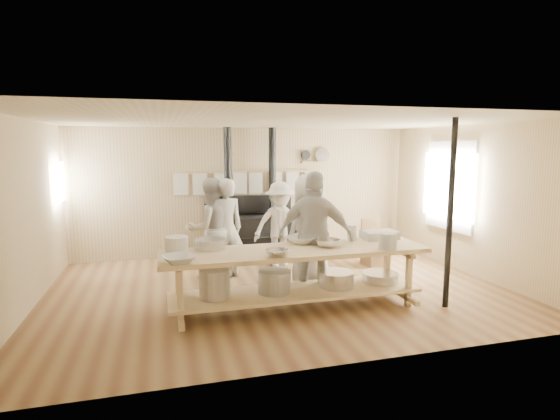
{
  "coord_description": "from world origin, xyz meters",
  "views": [
    {
      "loc": [
        -1.71,
        -6.38,
        2.2
      ],
      "look_at": [
        0.08,
        0.2,
        1.23
      ],
      "focal_mm": 28.0,
      "sensor_mm": 36.0,
      "label": 1
    }
  ],
  "objects_px": {
    "roasting_pan": "(380,235)",
    "chair": "(375,251)",
    "cook_left": "(210,229)",
    "cook_far_left": "(225,229)",
    "cook_right": "(315,236)",
    "prep_table": "(295,273)",
    "stove": "(251,232)",
    "cook_center": "(309,230)",
    "cook_by_window": "(280,224)"
  },
  "relations": [
    {
      "from": "cook_right",
      "to": "chair",
      "type": "xyz_separation_m",
      "value": [
        1.74,
        1.5,
        -0.68
      ]
    },
    {
      "from": "prep_table",
      "to": "roasting_pan",
      "type": "xyz_separation_m",
      "value": [
        1.43,
        0.33,
        0.39
      ]
    },
    {
      "from": "prep_table",
      "to": "cook_center",
      "type": "relative_size",
      "value": 1.99
    },
    {
      "from": "stove",
      "to": "cook_by_window",
      "type": "height_order",
      "value": "stove"
    },
    {
      "from": "prep_table",
      "to": "roasting_pan",
      "type": "bearing_deg",
      "value": 13.01
    },
    {
      "from": "stove",
      "to": "chair",
      "type": "relative_size",
      "value": 2.98
    },
    {
      "from": "cook_far_left",
      "to": "chair",
      "type": "relative_size",
      "value": 1.95
    },
    {
      "from": "chair",
      "to": "roasting_pan",
      "type": "distance_m",
      "value": 1.8
    },
    {
      "from": "cook_far_left",
      "to": "cook_right",
      "type": "height_order",
      "value": "cook_right"
    },
    {
      "from": "cook_left",
      "to": "chair",
      "type": "bearing_deg",
      "value": 164.54
    },
    {
      "from": "cook_far_left",
      "to": "cook_center",
      "type": "height_order",
      "value": "cook_center"
    },
    {
      "from": "stove",
      "to": "cook_left",
      "type": "height_order",
      "value": "stove"
    },
    {
      "from": "prep_table",
      "to": "cook_far_left",
      "type": "bearing_deg",
      "value": 111.85
    },
    {
      "from": "cook_right",
      "to": "cook_by_window",
      "type": "distance_m",
      "value": 1.9
    },
    {
      "from": "cook_center",
      "to": "roasting_pan",
      "type": "relative_size",
      "value": 3.54
    },
    {
      "from": "cook_center",
      "to": "cook_by_window",
      "type": "relative_size",
      "value": 1.15
    },
    {
      "from": "roasting_pan",
      "to": "cook_right",
      "type": "bearing_deg",
      "value": 179.36
    },
    {
      "from": "prep_table",
      "to": "cook_left",
      "type": "distance_m",
      "value": 2.05
    },
    {
      "from": "stove",
      "to": "prep_table",
      "type": "height_order",
      "value": "stove"
    },
    {
      "from": "cook_left",
      "to": "cook_right",
      "type": "bearing_deg",
      "value": 116.7
    },
    {
      "from": "cook_left",
      "to": "cook_far_left",
      "type": "bearing_deg",
      "value": 152.35
    },
    {
      "from": "cook_left",
      "to": "cook_center",
      "type": "xyz_separation_m",
      "value": [
        1.48,
        -0.83,
        0.05
      ]
    },
    {
      "from": "cook_by_window",
      "to": "chair",
      "type": "bearing_deg",
      "value": -15.47
    },
    {
      "from": "roasting_pan",
      "to": "cook_by_window",
      "type": "bearing_deg",
      "value": 118.46
    },
    {
      "from": "roasting_pan",
      "to": "chair",
      "type": "bearing_deg",
      "value": 64.49
    },
    {
      "from": "prep_table",
      "to": "chair",
      "type": "distance_m",
      "value": 2.84
    },
    {
      "from": "cook_right",
      "to": "chair",
      "type": "relative_size",
      "value": 2.16
    },
    {
      "from": "stove",
      "to": "cook_by_window",
      "type": "xyz_separation_m",
      "value": [
        0.39,
        -0.78,
        0.27
      ]
    },
    {
      "from": "cook_left",
      "to": "cook_right",
      "type": "height_order",
      "value": "cook_right"
    },
    {
      "from": "stove",
      "to": "cook_left",
      "type": "bearing_deg",
      "value": -127.63
    },
    {
      "from": "cook_center",
      "to": "cook_left",
      "type": "bearing_deg",
      "value": -51.44
    },
    {
      "from": "roasting_pan",
      "to": "cook_far_left",
      "type": "bearing_deg",
      "value": 146.49
    },
    {
      "from": "stove",
      "to": "chair",
      "type": "distance_m",
      "value": 2.46
    },
    {
      "from": "cook_center",
      "to": "chair",
      "type": "distance_m",
      "value": 1.95
    },
    {
      "from": "stove",
      "to": "roasting_pan",
      "type": "height_order",
      "value": "stove"
    },
    {
      "from": "cook_left",
      "to": "roasting_pan",
      "type": "xyz_separation_m",
      "value": [
        2.38,
        -1.46,
        0.06
      ]
    },
    {
      "from": "prep_table",
      "to": "cook_far_left",
      "type": "distance_m",
      "value": 1.9
    },
    {
      "from": "cook_center",
      "to": "cook_right",
      "type": "xyz_separation_m",
      "value": [
        -0.12,
        -0.62,
        0.04
      ]
    },
    {
      "from": "cook_far_left",
      "to": "stove",
      "type": "bearing_deg",
      "value": -130.91
    },
    {
      "from": "cook_far_left",
      "to": "cook_left",
      "type": "bearing_deg",
      "value": -23.49
    },
    {
      "from": "cook_far_left",
      "to": "cook_left",
      "type": "height_order",
      "value": "cook_left"
    },
    {
      "from": "stove",
      "to": "prep_table",
      "type": "xyz_separation_m",
      "value": [
        -0.0,
        -3.02,
        -0.0
      ]
    },
    {
      "from": "cook_by_window",
      "to": "roasting_pan",
      "type": "relative_size",
      "value": 3.08
    },
    {
      "from": "stove",
      "to": "cook_by_window",
      "type": "bearing_deg",
      "value": -63.31
    },
    {
      "from": "prep_table",
      "to": "cook_left",
      "type": "height_order",
      "value": "cook_left"
    },
    {
      "from": "stove",
      "to": "roasting_pan",
      "type": "distance_m",
      "value": 3.07
    },
    {
      "from": "prep_table",
      "to": "cook_right",
      "type": "height_order",
      "value": "cook_right"
    },
    {
      "from": "roasting_pan",
      "to": "cook_left",
      "type": "bearing_deg",
      "value": 148.49
    },
    {
      "from": "cook_by_window",
      "to": "chair",
      "type": "xyz_separation_m",
      "value": [
        1.76,
        -0.4,
        -0.53
      ]
    },
    {
      "from": "prep_table",
      "to": "cook_by_window",
      "type": "height_order",
      "value": "cook_by_window"
    }
  ]
}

